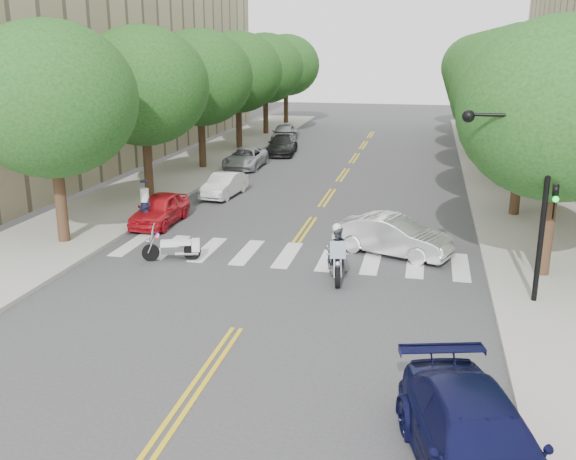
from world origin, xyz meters
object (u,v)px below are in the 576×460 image
(motorcycle_police, at_px, (336,254))
(motorcycle_parked, at_px, (177,248))
(convertible, at_px, (393,236))
(sedan_blue, at_px, (478,446))
(officer_standing, at_px, (145,210))

(motorcycle_police, xyz_separation_m, motorcycle_parked, (-5.86, 0.55, -0.37))
(motorcycle_police, relative_size, convertible, 0.53)
(motorcycle_parked, bearing_deg, motorcycle_police, -112.78)
(sedan_blue, bearing_deg, motorcycle_police, 96.59)
(motorcycle_police, bearing_deg, convertible, -131.78)
(motorcycle_parked, height_order, sedan_blue, sedan_blue)
(officer_standing, bearing_deg, motorcycle_parked, -31.05)
(sedan_blue, bearing_deg, motorcycle_parked, 118.14)
(motorcycle_parked, xyz_separation_m, sedan_blue, (9.78, -10.38, 0.29))
(convertible, bearing_deg, motorcycle_parked, 128.17)
(motorcycle_police, bearing_deg, officer_standing, -35.91)
(officer_standing, relative_size, sedan_blue, 0.33)
(motorcycle_police, distance_m, officer_standing, 9.44)
(motorcycle_parked, distance_m, officer_standing, 4.36)
(motorcycle_police, height_order, sedan_blue, motorcycle_police)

